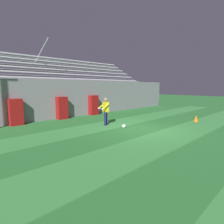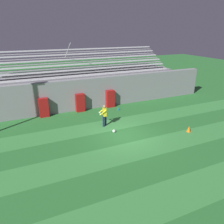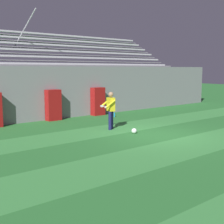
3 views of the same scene
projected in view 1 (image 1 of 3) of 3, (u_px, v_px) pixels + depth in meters
The scene contains 12 objects.
ground_plane at pixel (141, 129), 10.37m from camera, with size 80.00×80.00×0.00m, color #286B2D.
turf_stripe_mid at pixel (174, 135), 9.01m from camera, with size 28.00×2.04×0.01m, color #38843D.
turf_stripe_far at pixel (114, 124), 11.88m from camera, with size 28.00×2.04×0.01m, color #38843D.
back_wall at pixel (75, 98), 14.75m from camera, with size 24.00×0.60×2.80m, color gray.
padding_pillar_gate_left at pixel (62, 108), 13.44m from camera, with size 0.76×0.44×1.60m, color maroon.
padding_pillar_gate_right at pixel (94, 105), 15.46m from camera, with size 0.76×0.44×1.60m, color maroon.
padding_pillar_far_left at pixel (16, 112), 11.26m from camera, with size 0.76×0.44×1.60m, color maroon.
bleacher_stand at pixel (58, 96), 16.64m from camera, with size 18.00×4.75×5.83m.
goalkeeper at pixel (105, 110), 11.28m from camera, with size 0.64×0.65×1.67m.
soccer_ball at pixel (124, 126), 10.58m from camera, with size 0.22×0.22×0.22m, color white.
traffic_cone at pixel (196, 118), 12.55m from camera, with size 0.30×0.30×0.42m, color orange.
water_bottle at pixel (106, 114), 14.94m from camera, with size 0.07×0.07×0.24m, color #1E8CD8.
Camera 1 is at (-8.29, -6.07, 2.36)m, focal length 30.00 mm.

